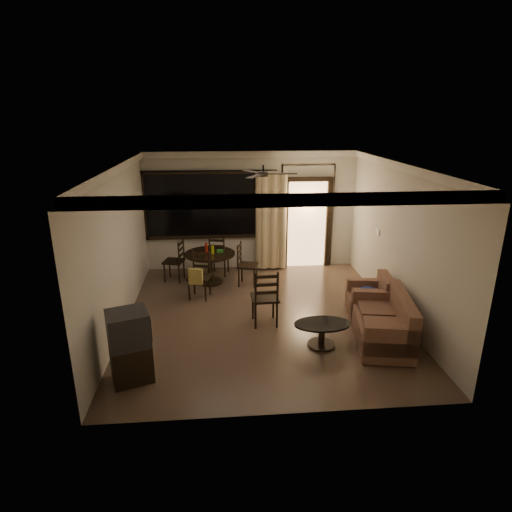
{
  "coord_description": "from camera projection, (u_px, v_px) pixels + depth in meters",
  "views": [
    {
      "loc": [
        -0.74,
        -7.2,
        3.62
      ],
      "look_at": [
        -0.1,
        0.2,
        1.13
      ],
      "focal_mm": 30.0,
      "sensor_mm": 36.0,
      "label": 1
    }
  ],
  "objects": [
    {
      "name": "coffee_table",
      "position": [
        322.0,
        331.0,
        6.93
      ],
      "size": [
        0.92,
        0.55,
        0.4
      ],
      "rotation": [
        0.0,
        0.0,
        -0.37
      ],
      "color": "black",
      "rests_on": "ground"
    },
    {
      "name": "dining_chair_west",
      "position": [
        175.0,
        268.0,
        9.67
      ],
      "size": [
        0.51,
        0.51,
        0.95
      ],
      "rotation": [
        0.0,
        0.0,
        -1.82
      ],
      "color": "black",
      "rests_on": "ground"
    },
    {
      "name": "room_shell",
      "position": [
        282.0,
        201.0,
        9.15
      ],
      "size": [
        5.5,
        6.7,
        5.5
      ],
      "color": "beige",
      "rests_on": "ground"
    },
    {
      "name": "armchair",
      "position": [
        372.0,
        299.0,
        7.99
      ],
      "size": [
        0.85,
        0.85,
        0.76
      ],
      "rotation": [
        0.0,
        0.0,
        -0.14
      ],
      "color": "#3F231D",
      "rests_on": "ground"
    },
    {
      "name": "sofa",
      "position": [
        386.0,
        324.0,
        7.02
      ],
      "size": [
        1.07,
        1.64,
        0.81
      ],
      "rotation": [
        0.0,
        0.0,
        -0.18
      ],
      "color": "#3F231D",
      "rests_on": "ground"
    },
    {
      "name": "tv_cabinet",
      "position": [
        130.0,
        346.0,
        5.98
      ],
      "size": [
        0.68,
        0.65,
        1.05
      ],
      "rotation": [
        0.0,
        0.0,
        0.34
      ],
      "color": "black",
      "rests_on": "ground"
    },
    {
      "name": "dining_table",
      "position": [
        210.0,
        259.0,
        9.46
      ],
      "size": [
        1.11,
        1.11,
        0.91
      ],
      "rotation": [
        0.0,
        0.0,
        -0.25
      ],
      "color": "black",
      "rests_on": "ground"
    },
    {
      "name": "dining_chair_east",
      "position": [
        247.0,
        273.0,
        9.41
      ],
      "size": [
        0.51,
        0.51,
        0.95
      ],
      "rotation": [
        0.0,
        0.0,
        1.32
      ],
      "color": "black",
      "rests_on": "ground"
    },
    {
      "name": "dining_chair_north",
      "position": [
        219.0,
        263.0,
        10.02
      ],
      "size": [
        0.51,
        0.51,
        0.95
      ],
      "rotation": [
        0.0,
        0.0,
        2.89
      ],
      "color": "black",
      "rests_on": "ground"
    },
    {
      "name": "dining_chair_south",
      "position": [
        199.0,
        284.0,
        8.73
      ],
      "size": [
        0.51,
        0.55,
        0.95
      ],
      "rotation": [
        0.0,
        0.0,
        -0.25
      ],
      "color": "black",
      "rests_on": "ground"
    },
    {
      "name": "side_chair",
      "position": [
        265.0,
        308.0,
        7.64
      ],
      "size": [
        0.49,
        0.49,
        1.06
      ],
      "rotation": [
        0.0,
        0.0,
        3.18
      ],
      "color": "black",
      "rests_on": "ground"
    },
    {
      "name": "ground",
      "position": [
        262.0,
        316.0,
        8.01
      ],
      "size": [
        5.5,
        5.5,
        0.0
      ],
      "primitive_type": "plane",
      "color": "#7F6651",
      "rests_on": "ground"
    }
  ]
}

